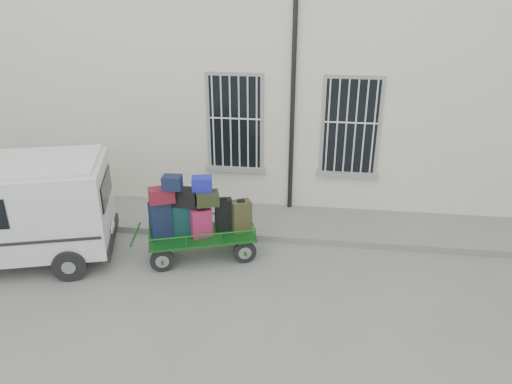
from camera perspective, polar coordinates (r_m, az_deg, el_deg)
name	(u,v)px	position (r m, az deg, el deg)	size (l,w,h in m)	color
ground	(232,274)	(10.12, -2.75, -9.33)	(80.00, 80.00, 0.00)	slate
building	(264,71)	(14.11, 0.94, 13.67)	(24.00, 5.15, 6.00)	beige
sidewalk	(248,220)	(11.96, -0.95, -3.24)	(24.00, 1.70, 0.15)	slate
luggage_cart	(197,218)	(10.25, -6.78, -2.98)	(2.59, 1.62, 1.92)	black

